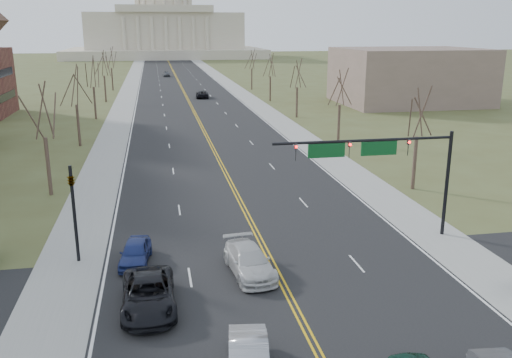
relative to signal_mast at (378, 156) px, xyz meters
name	(u,v)px	position (x,y,z in m)	size (l,w,h in m)	color
road	(182,88)	(-7.45, 96.50, -5.76)	(20.00, 380.00, 0.01)	black
cross_road	(293,303)	(-7.45, -7.50, -5.76)	(120.00, 14.00, 0.01)	black
sidewalk_left	(129,89)	(-19.45, 96.50, -5.75)	(4.00, 380.00, 0.03)	gray
sidewalk_right	(233,87)	(4.55, 96.50, -5.75)	(4.00, 380.00, 0.03)	gray
center_line	(182,88)	(-7.45, 96.50, -5.75)	(0.42, 380.00, 0.01)	gold
edge_line_left	(139,89)	(-17.25, 96.50, -5.75)	(0.15, 380.00, 0.01)	silver
edge_line_right	(224,87)	(2.35, 96.50, -5.75)	(0.15, 380.00, 0.01)	silver
capitol	(165,26)	(-7.45, 236.41, 8.44)	(90.00, 60.00, 50.00)	beige
signal_mast	(378,156)	(0.00, 0.00, 0.00)	(12.12, 0.44, 7.20)	black
signal_left	(73,203)	(-18.95, 0.00, -2.05)	(0.32, 0.36, 6.00)	black
tree_r_0	(418,115)	(8.05, 10.50, 0.79)	(3.74, 3.74, 8.50)	#3E2F25
tree_l_0	(43,114)	(-22.95, 14.50, 1.18)	(3.96, 3.96, 9.00)	#3E2F25
tree_r_1	(340,89)	(8.05, 30.50, 0.79)	(3.74, 3.74, 8.50)	#3E2F25
tree_l_1	(75,88)	(-22.95, 34.50, 1.18)	(3.96, 3.96, 9.00)	#3E2F25
tree_r_2	(297,75)	(8.05, 50.50, 0.79)	(3.74, 3.74, 8.50)	#3E2F25
tree_l_2	(92,74)	(-22.95, 54.50, 1.18)	(3.96, 3.96, 9.00)	#3E2F25
tree_r_3	(270,66)	(8.05, 70.50, 0.79)	(3.74, 3.74, 8.50)	#3E2F25
tree_l_3	(103,65)	(-22.95, 74.50, 1.18)	(3.96, 3.96, 9.00)	#3E2F25
tree_r_4	(252,60)	(8.05, 90.50, 0.79)	(3.74, 3.74, 8.50)	#3E2F25
tree_l_4	(111,59)	(-22.95, 94.50, 1.18)	(3.96, 3.96, 9.00)	#3E2F25
bldg_right_mass	(409,76)	(32.55, 62.50, -0.76)	(25.00, 20.00, 10.00)	#6F5B4F
car_sb_outer_lead	(149,294)	(-14.71, -6.69, -4.95)	(2.65, 5.74, 1.60)	black
car_sb_inner_second	(249,261)	(-9.03, -3.62, -4.98)	(2.17, 5.33, 1.55)	#BEBEBE
car_sb_outer_second	(135,252)	(-15.51, -0.99, -5.04)	(1.67, 4.16, 1.42)	navy
car_far_nb	(202,94)	(-4.42, 77.54, -5.02)	(2.41, 5.24, 1.46)	black
car_far_sb	(166,74)	(-10.19, 127.82, -4.97)	(1.84, 4.57, 1.56)	#54575C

